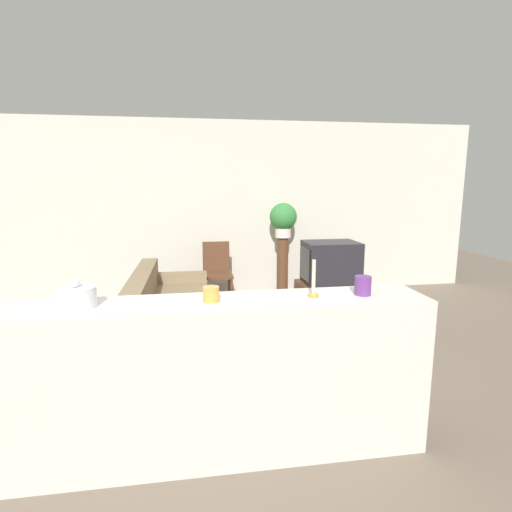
{
  "coord_description": "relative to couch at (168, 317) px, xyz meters",
  "views": [
    {
      "loc": [
        -0.07,
        -2.86,
        1.74
      ],
      "look_at": [
        0.69,
        2.0,
        0.85
      ],
      "focal_mm": 28.0,
      "sensor_mm": 36.0,
      "label": 1
    }
  ],
  "objects": [
    {
      "name": "ground_plane",
      "position": [
        0.37,
        -1.47,
        -0.28
      ],
      "size": [
        14.0,
        14.0,
        0.0
      ],
      "primitive_type": "plane",
      "color": "#756656"
    },
    {
      "name": "potted_plant",
      "position": [
        1.66,
        1.62,
        0.94
      ],
      "size": [
        0.42,
        0.42,
        0.53
      ],
      "color": "white",
      "rests_on": "plant_stand"
    },
    {
      "name": "wall_back",
      "position": [
        0.37,
        1.96,
        1.07
      ],
      "size": [
        9.0,
        0.06,
        2.7
      ],
      "color": "beige",
      "rests_on": "ground_plane"
    },
    {
      "name": "couch",
      "position": [
        0.0,
        0.0,
        0.0
      ],
      "size": [
        0.84,
        2.06,
        0.77
      ],
      "color": "#847051",
      "rests_on": "ground_plane"
    },
    {
      "name": "wooden_chair",
      "position": [
        0.62,
        1.41,
        0.22
      ],
      "size": [
        0.44,
        0.44,
        0.9
      ],
      "color": "brown",
      "rests_on": "ground_plane"
    },
    {
      "name": "plant_stand",
      "position": [
        1.66,
        1.62,
        0.18
      ],
      "size": [
        0.17,
        0.17,
        0.93
      ],
      "color": "brown",
      "rests_on": "ground_plane"
    },
    {
      "name": "candle_jar",
      "position": [
        0.4,
        -1.96,
        0.8
      ],
      "size": [
        0.1,
        0.1,
        0.09
      ],
      "color": "gold",
      "rests_on": "foreground_counter"
    },
    {
      "name": "foreground_counter",
      "position": [
        0.37,
        -1.96,
        0.23
      ],
      "size": [
        2.8,
        0.44,
        1.03
      ],
      "color": "silver",
      "rests_on": "ground_plane"
    },
    {
      "name": "candlestick",
      "position": [
        1.05,
        -1.96,
        0.83
      ],
      "size": [
        0.07,
        0.07,
        0.24
      ],
      "color": "#B7933D",
      "rests_on": "foreground_counter"
    },
    {
      "name": "tv_stand",
      "position": [
        2.1,
        0.66,
        -0.06
      ],
      "size": [
        0.83,
        0.57,
        0.43
      ],
      "color": "brown",
      "rests_on": "ground_plane"
    },
    {
      "name": "decorative_bowl",
      "position": [
        -0.38,
        -1.96,
        0.81
      ],
      "size": [
        0.22,
        0.22,
        0.17
      ],
      "color": "silver",
      "rests_on": "foreground_counter"
    },
    {
      "name": "coffee_tin",
      "position": [
        1.38,
        -1.96,
        0.81
      ],
      "size": [
        0.11,
        0.11,
        0.12
      ],
      "color": "#66337F",
      "rests_on": "foreground_counter"
    },
    {
      "name": "television",
      "position": [
        2.09,
        0.66,
        0.43
      ],
      "size": [
        0.71,
        0.54,
        0.55
      ],
      "color": "#232328",
      "rests_on": "tv_stand"
    }
  ]
}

